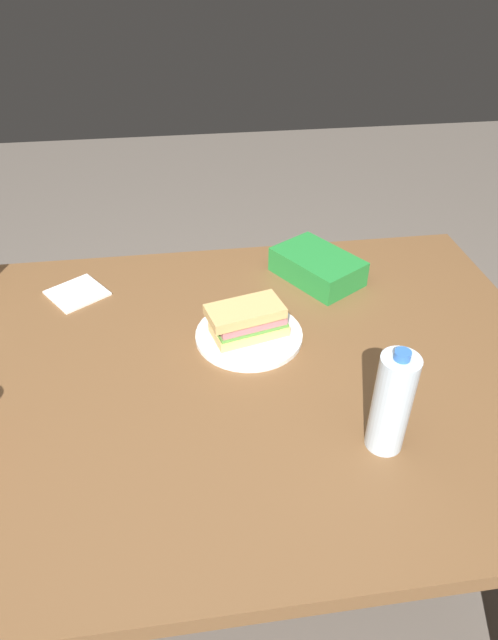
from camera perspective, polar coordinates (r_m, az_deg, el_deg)
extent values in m
plane|color=#70665B|center=(1.80, -3.10, -23.84)|extent=(8.00, 8.00, 0.00)
cube|color=brown|center=(1.20, -4.28, -5.90)|extent=(1.57, 1.04, 0.04)
cylinder|color=brown|center=(1.93, 16.58, -3.30)|extent=(0.07, 0.07, 0.73)
cylinder|color=white|center=(1.26, 0.00, -1.60)|extent=(0.25, 0.25, 0.01)
cube|color=#DBB26B|center=(1.25, 0.00, -0.95)|extent=(0.19, 0.13, 0.02)
cube|color=#599E3F|center=(1.24, 0.00, -0.37)|extent=(0.18, 0.12, 0.01)
cube|color=#C6727A|center=(1.23, 0.00, 0.15)|extent=(0.17, 0.12, 0.02)
cube|color=yellow|center=(1.23, 0.00, 0.64)|extent=(0.16, 0.11, 0.01)
cube|color=#DBB26B|center=(1.21, -0.42, 0.93)|extent=(0.19, 0.13, 0.02)
cube|color=#268C38|center=(1.47, 7.24, 5.63)|extent=(0.25, 0.27, 0.07)
cylinder|color=silver|center=(0.99, 14.87, -8.56)|extent=(0.07, 0.07, 0.21)
cylinder|color=blue|center=(0.92, 15.96, -3.61)|extent=(0.03, 0.03, 0.02)
cube|color=white|center=(1.48, -17.74, 2.73)|extent=(0.18, 0.18, 0.01)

